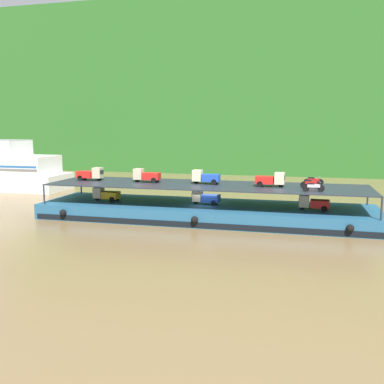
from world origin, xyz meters
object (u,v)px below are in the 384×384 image
mini_truck_upper_fore (206,177)px  motorcycle_upper_port (313,187)px  mini_truck_lower_stern (106,194)px  mini_truck_lower_aft (206,197)px  motorcycle_upper_centre (311,183)px  cargo_barge (205,212)px  mini_truck_upper_stern (91,174)px  motorcycle_upper_stbd (313,181)px  mini_truck_upper_bow (271,179)px  mini_truck_lower_mid (313,203)px  mini_truck_upper_mid (146,175)px

mini_truck_upper_fore → motorcycle_upper_port: size_ratio=1.45×
mini_truck_lower_stern → mini_truck_lower_aft: same height
motorcycle_upper_port → motorcycle_upper_centre: 2.31m
cargo_barge → mini_truck_upper_fore: 3.48m
cargo_barge → mini_truck_upper_stern: (-12.63, 0.35, 3.44)m
motorcycle_upper_centre → mini_truck_upper_stern: bearing=179.2°
cargo_barge → motorcycle_upper_centre: 10.56m
motorcycle_upper_port → motorcycle_upper_stbd: bearing=88.3°
mini_truck_lower_stern → mini_truck_upper_bow: mini_truck_upper_bow is taller
mini_truck_lower_mid → motorcycle_upper_centre: motorcycle_upper_centre is taller
motorcycle_upper_port → mini_truck_upper_bow: bearing=149.0°
mini_truck_upper_mid → motorcycle_upper_stbd: (16.71, 1.93, -0.26)m
mini_truck_upper_fore → mini_truck_lower_stern: bearing=-174.8°
mini_truck_lower_mid → motorcycle_upper_stbd: motorcycle_upper_stbd is taller
motorcycle_upper_port → motorcycle_upper_centre: same height
mini_truck_upper_bow → motorcycle_upper_port: (3.86, -2.32, -0.26)m
mini_truck_upper_mid → motorcycle_upper_port: 16.78m
cargo_barge → mini_truck_lower_mid: (10.39, -0.47, 1.44)m
cargo_barge → mini_truck_upper_mid: 7.20m
mini_truck_upper_bow → cargo_barge: bearing=-179.7°
mini_truck_upper_stern → mini_truck_upper_fore: bearing=0.7°
mini_truck_upper_stern → motorcycle_upper_stbd: 23.10m
mini_truck_lower_stern → mini_truck_upper_bow: (16.92, 0.48, 2.00)m
mini_truck_lower_mid → mini_truck_upper_bow: bearing=172.8°
cargo_barge → mini_truck_lower_aft: size_ratio=11.87×
mini_truck_upper_bow → mini_truck_lower_aft: bearing=179.4°
mini_truck_upper_fore → motorcycle_upper_centre: 10.15m
mini_truck_lower_mid → mini_truck_upper_bow: size_ratio=1.00×
mini_truck_lower_aft → mini_truck_upper_bow: 6.67m
mini_truck_upper_bow → mini_truck_lower_mid: bearing=-7.2°
mini_truck_lower_mid → mini_truck_upper_stern: mini_truck_upper_stern is taller
mini_truck_upper_stern → mini_truck_upper_fore: (12.56, 0.15, 0.00)m
mini_truck_lower_aft → mini_truck_upper_fore: (-0.10, 0.40, 2.00)m
mini_truck_upper_fore → motorcycle_upper_port: (10.32, -2.78, -0.26)m
motorcycle_upper_centre → cargo_barge: bearing=-179.9°
mini_truck_lower_stern → mini_truck_upper_mid: (4.22, 0.83, 2.00)m
mini_truck_upper_bow → motorcycle_upper_port: bearing=-31.0°
mini_truck_lower_aft → mini_truck_upper_bow: mini_truck_upper_bow is taller
mini_truck_upper_stern → motorcycle_upper_centre: 22.70m
mini_truck_upper_bow → motorcycle_upper_port: 4.51m
cargo_barge → motorcycle_upper_centre: motorcycle_upper_centre is taller
mini_truck_upper_fore → mini_truck_upper_mid: bearing=-178.9°
mini_truck_lower_aft → motorcycle_upper_stbd: size_ratio=1.47×
mini_truck_lower_stern → motorcycle_upper_stbd: motorcycle_upper_stbd is taller
mini_truck_lower_stern → mini_truck_lower_mid: bearing=-0.1°
mini_truck_lower_stern → motorcycle_upper_centre: size_ratio=1.46×
mini_truck_upper_bow → motorcycle_upper_port: size_ratio=1.47×
mini_truck_upper_bow → motorcycle_upper_port: mini_truck_upper_bow is taller
motorcycle_upper_port → mini_truck_lower_aft: bearing=166.9°
mini_truck_upper_fore → motorcycle_upper_centre: size_ratio=1.45×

